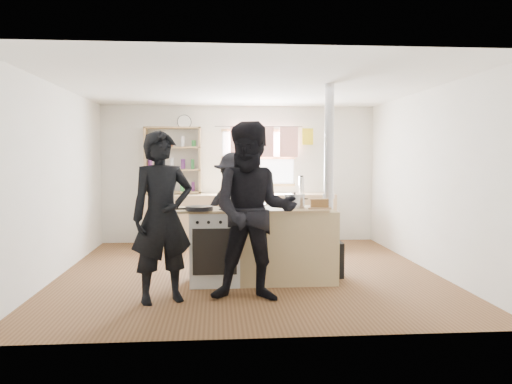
# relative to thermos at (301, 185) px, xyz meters

# --- Properties ---
(ground) EXTENTS (5.00, 5.00, 0.01)m
(ground) POSITION_rel_thermos_xyz_m (-1.11, -2.22, -1.06)
(ground) COLOR brown
(ground) RESTS_ON ground
(back_counter) EXTENTS (3.40, 0.55, 0.90)m
(back_counter) POSITION_rel_thermos_xyz_m (-1.11, 0.00, -0.61)
(back_counter) COLOR tan
(back_counter) RESTS_ON ground
(shelving_unit) EXTENTS (1.00, 0.28, 1.20)m
(shelving_unit) POSITION_rel_thermos_xyz_m (-2.31, 0.12, 0.46)
(shelving_unit) COLOR tan
(shelving_unit) RESTS_ON back_counter
(thermos) EXTENTS (0.10, 0.10, 0.31)m
(thermos) POSITION_rel_thermos_xyz_m (0.00, 0.00, 0.00)
(thermos) COLOR silver
(thermos) RESTS_ON back_counter
(cooking_island) EXTENTS (1.97, 0.64, 0.93)m
(cooking_island) POSITION_rel_thermos_xyz_m (-0.96, -2.77, -0.59)
(cooking_island) COLOR white
(cooking_island) RESTS_ON ground
(skillet_greens) EXTENTS (0.39, 0.39, 0.05)m
(skillet_greens) POSITION_rel_thermos_xyz_m (-1.74, -2.98, -0.10)
(skillet_greens) COLOR black
(skillet_greens) RESTS_ON cooking_island
(roast_tray) EXTENTS (0.33, 0.28, 0.06)m
(roast_tray) POSITION_rel_thermos_xyz_m (-1.09, -2.84, -0.09)
(roast_tray) COLOR silver
(roast_tray) RESTS_ON cooking_island
(stockpot_stove) EXTENTS (0.24, 0.24, 0.19)m
(stockpot_stove) POSITION_rel_thermos_xyz_m (-1.35, -2.55, -0.04)
(stockpot_stove) COLOR #B7B7B9
(stockpot_stove) RESTS_ON cooking_island
(stockpot_counter) EXTENTS (0.26, 0.26, 0.20)m
(stockpot_counter) POSITION_rel_thermos_xyz_m (-0.56, -2.76, -0.04)
(stockpot_counter) COLOR #B1B1B3
(stockpot_counter) RESTS_ON cooking_island
(bread_board) EXTENTS (0.31, 0.24, 0.12)m
(bread_board) POSITION_rel_thermos_xyz_m (-0.27, -2.89, -0.07)
(bread_board) COLOR tan
(bread_board) RESTS_ON cooking_island
(flue_heater) EXTENTS (0.35, 0.35, 2.50)m
(flue_heater) POSITION_rel_thermos_xyz_m (-0.08, -2.54, -0.40)
(flue_heater) COLOR black
(flue_heater) RESTS_ON ground
(person_near_left) EXTENTS (0.79, 0.66, 1.84)m
(person_near_left) POSITION_rel_thermos_xyz_m (-2.11, -3.54, -0.13)
(person_near_left) COLOR black
(person_near_left) RESTS_ON ground
(person_near_right) EXTENTS (1.03, 0.84, 1.95)m
(person_near_right) POSITION_rel_thermos_xyz_m (-1.14, -3.56, -0.08)
(person_near_right) COLOR black
(person_near_right) RESTS_ON ground
(person_far) EXTENTS (1.09, 0.68, 1.63)m
(person_far) POSITION_rel_thermos_xyz_m (-1.26, -1.73, -0.24)
(person_far) COLOR black
(person_far) RESTS_ON ground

